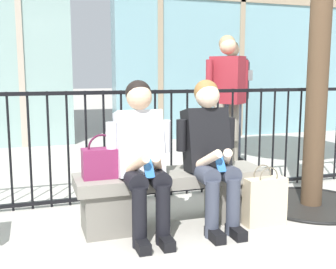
% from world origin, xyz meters
% --- Properties ---
extents(ground_plane, '(60.00, 60.00, 0.00)m').
position_xyz_m(ground_plane, '(0.00, 0.00, 0.00)').
color(ground_plane, '#B2ADA3').
extents(stone_bench, '(1.60, 0.44, 0.45)m').
position_xyz_m(stone_bench, '(0.00, 0.00, 0.27)').
color(stone_bench, gray).
rests_on(stone_bench, ground).
extents(seated_person_with_phone, '(0.52, 0.66, 1.21)m').
position_xyz_m(seated_person_with_phone, '(-0.29, -0.13, 0.65)').
color(seated_person_with_phone, black).
rests_on(seated_person_with_phone, ground).
extents(seated_person_companion, '(0.52, 0.66, 1.21)m').
position_xyz_m(seated_person_companion, '(0.29, -0.13, 0.65)').
color(seated_person_companion, '#383D4C').
rests_on(seated_person_companion, ground).
extents(handbag_on_bench, '(0.31, 0.16, 0.35)m').
position_xyz_m(handbag_on_bench, '(-0.58, -0.01, 0.57)').
color(handbag_on_bench, '#7A234C').
rests_on(handbag_on_bench, stone_bench).
extents(shopping_bag, '(0.35, 0.14, 0.51)m').
position_xyz_m(shopping_bag, '(0.73, -0.27, 0.21)').
color(shopping_bag, beige).
rests_on(shopping_bag, ground).
extents(bystander_at_railing, '(0.55, 0.44, 1.71)m').
position_xyz_m(bystander_at_railing, '(1.16, 1.33, 1.00)').
color(bystander_at_railing, gray).
rests_on(bystander_at_railing, ground).
extents(bystander_further_back, '(0.55, 0.27, 1.71)m').
position_xyz_m(bystander_further_back, '(1.58, 2.05, 1.00)').
color(bystander_further_back, '#383D4C').
rests_on(bystander_further_back, ground).
extents(plaza_railing, '(7.09, 0.04, 1.10)m').
position_xyz_m(plaza_railing, '(-0.00, 0.77, 0.56)').
color(plaza_railing, black).
rests_on(plaza_railing, ground).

